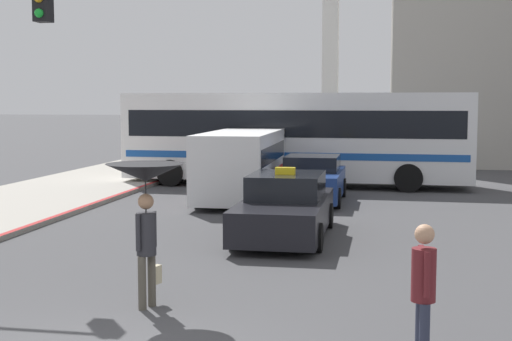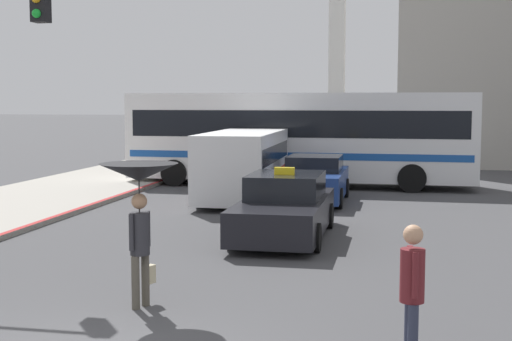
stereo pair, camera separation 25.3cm
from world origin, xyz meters
The scene contains 6 objects.
taxi centered at (1.20, 8.12, 0.65)m, with size 1.91×4.56×1.58m.
sedan_red centered at (1.20, 13.94, 0.65)m, with size 1.91×4.04×1.39m.
ambulance_van centered at (-0.97, 13.86, 1.18)m, with size 2.20×5.75×2.11m.
city_bus centered at (0.16, 18.08, 1.85)m, with size 12.45×2.94×3.33m.
pedestrian_with_umbrella centered at (-0.04, 2.32, 1.78)m, with size 1.15×1.15×2.14m.
pedestrian_man centered at (3.83, 0.63, 0.96)m, with size 0.32×0.43×1.65m.
Camera 2 is at (3.63, -7.44, 3.03)m, focal length 50.00 mm.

